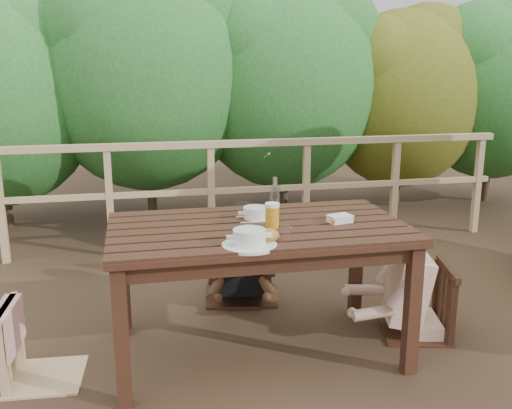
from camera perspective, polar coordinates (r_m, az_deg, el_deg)
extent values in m
plane|color=#483322|center=(3.59, 0.17, -14.27)|extent=(60.00, 60.00, 0.00)
cube|color=black|center=(3.42, 0.18, -8.54)|extent=(1.68, 0.95, 0.78)
cube|color=tan|center=(3.34, -20.55, -9.61)|extent=(0.44, 0.44, 0.83)
cube|color=black|center=(4.18, -1.55, -2.51)|extent=(0.58, 0.58, 1.03)
cube|color=black|center=(3.78, 15.74, -6.21)|extent=(0.52, 0.52, 0.86)
cube|color=tan|center=(5.27, -4.44, 0.83)|extent=(5.60, 0.10, 1.01)
cylinder|color=white|center=(2.94, -0.66, -3.35)|extent=(0.28, 0.28, 0.09)
cylinder|color=white|center=(3.42, -0.02, -0.93)|extent=(0.25, 0.25, 0.08)
ellipsoid|color=#AA6E30|center=(3.01, 1.12, -3.10)|extent=(0.13, 0.10, 0.08)
cylinder|color=orange|center=(3.22, 1.60, -1.22)|extent=(0.08, 0.08, 0.16)
cylinder|color=silver|center=(3.47, 1.88, 0.68)|extent=(0.06, 0.06, 0.25)
cylinder|color=white|center=(3.09, 3.01, -2.72)|extent=(0.06, 0.06, 0.07)
cube|color=silver|center=(3.38, 8.27, -1.52)|extent=(0.16, 0.13, 0.06)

